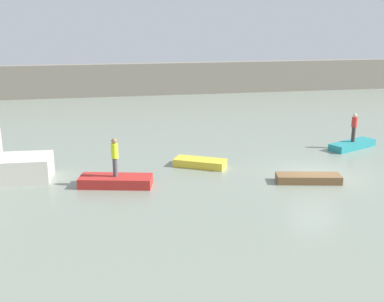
{
  "coord_description": "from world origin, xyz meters",
  "views": [
    {
      "loc": [
        -10.41,
        -21.16,
        7.49
      ],
      "look_at": [
        -5.67,
        2.71,
        0.79
      ],
      "focal_mm": 45.7,
      "sensor_mm": 36.0,
      "label": 1
    }
  ],
  "objects_px": {
    "rowboat_teal": "(352,145)",
    "person_hiviz_shirt": "(115,155)",
    "rowboat_red": "(116,181)",
    "rowboat_yellow": "(200,163)",
    "person_red_shirt": "(354,126)",
    "rowboat_brown": "(308,178)"
  },
  "relations": [
    {
      "from": "rowboat_red",
      "to": "rowboat_brown",
      "type": "relative_size",
      "value": 1.1
    },
    {
      "from": "rowboat_brown",
      "to": "person_hiviz_shirt",
      "type": "distance_m",
      "value": 9.05
    },
    {
      "from": "rowboat_brown",
      "to": "person_red_shirt",
      "type": "relative_size",
      "value": 1.76
    },
    {
      "from": "rowboat_red",
      "to": "person_hiviz_shirt",
      "type": "bearing_deg",
      "value": 103.36
    },
    {
      "from": "rowboat_red",
      "to": "person_red_shirt",
      "type": "height_order",
      "value": "person_red_shirt"
    },
    {
      "from": "rowboat_brown",
      "to": "rowboat_teal",
      "type": "relative_size",
      "value": 0.92
    },
    {
      "from": "person_hiviz_shirt",
      "to": "person_red_shirt",
      "type": "distance_m",
      "value": 14.56
    },
    {
      "from": "rowboat_yellow",
      "to": "rowboat_teal",
      "type": "relative_size",
      "value": 0.81
    },
    {
      "from": "person_hiviz_shirt",
      "to": "person_red_shirt",
      "type": "relative_size",
      "value": 1.06
    },
    {
      "from": "rowboat_yellow",
      "to": "rowboat_brown",
      "type": "height_order",
      "value": "rowboat_yellow"
    },
    {
      "from": "rowboat_brown",
      "to": "person_red_shirt",
      "type": "height_order",
      "value": "person_red_shirt"
    },
    {
      "from": "rowboat_brown",
      "to": "rowboat_teal",
      "type": "xyz_separation_m",
      "value": [
        5.12,
        5.23,
        0.01
      ]
    },
    {
      "from": "rowboat_brown",
      "to": "person_hiviz_shirt",
      "type": "bearing_deg",
      "value": -175.72
    },
    {
      "from": "rowboat_yellow",
      "to": "rowboat_teal",
      "type": "height_order",
      "value": "rowboat_teal"
    },
    {
      "from": "rowboat_red",
      "to": "person_red_shirt",
      "type": "relative_size",
      "value": 1.94
    },
    {
      "from": "rowboat_brown",
      "to": "rowboat_red",
      "type": "bearing_deg",
      "value": -175.72
    },
    {
      "from": "rowboat_teal",
      "to": "person_hiviz_shirt",
      "type": "bearing_deg",
      "value": 171.46
    },
    {
      "from": "person_hiviz_shirt",
      "to": "rowboat_brown",
      "type": "bearing_deg",
      "value": -7.84
    },
    {
      "from": "rowboat_red",
      "to": "rowboat_yellow",
      "type": "bearing_deg",
      "value": 39.85
    },
    {
      "from": "person_hiviz_shirt",
      "to": "rowboat_red",
      "type": "bearing_deg",
      "value": -90.0
    },
    {
      "from": "person_hiviz_shirt",
      "to": "person_red_shirt",
      "type": "bearing_deg",
      "value": 15.97
    },
    {
      "from": "rowboat_red",
      "to": "rowboat_yellow",
      "type": "distance_m",
      "value": 4.93
    }
  ]
}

